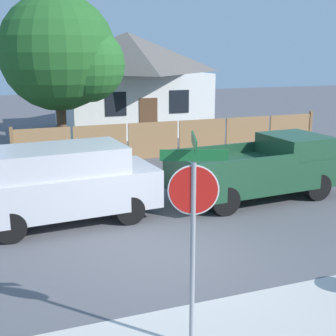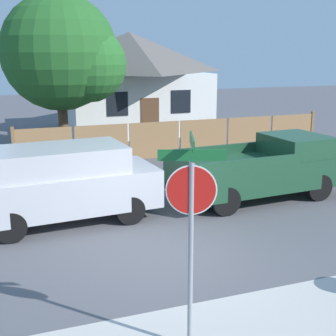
{
  "view_description": "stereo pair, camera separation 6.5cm",
  "coord_description": "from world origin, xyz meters",
  "px_view_note": "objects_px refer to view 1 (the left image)",
  "views": [
    {
      "loc": [
        -3.18,
        -8.48,
        4.13
      ],
      "look_at": [
        0.37,
        1.01,
        1.6
      ],
      "focal_mm": 50.0,
      "sensor_mm": 36.0,
      "label": 1
    },
    {
      "loc": [
        -3.12,
        -8.5,
        4.13
      ],
      "look_at": [
        0.37,
        1.01,
        1.6
      ],
      "focal_mm": 50.0,
      "sensor_mm": 36.0,
      "label": 2
    }
  ],
  "objects_px": {
    "oak_tree": "(64,55)",
    "stop_sign": "(193,210)",
    "orange_pickup": "(262,168)",
    "house": "(128,80)",
    "red_suv": "(63,182)"
  },
  "relations": [
    {
      "from": "orange_pickup",
      "to": "stop_sign",
      "type": "xyz_separation_m",
      "value": [
        -4.69,
        -5.81,
        1.2
      ]
    },
    {
      "from": "house",
      "to": "orange_pickup",
      "type": "distance_m",
      "value": 13.37
    },
    {
      "from": "house",
      "to": "oak_tree",
      "type": "xyz_separation_m",
      "value": [
        -4.12,
        -5.48,
        1.33
      ]
    },
    {
      "from": "oak_tree",
      "to": "stop_sign",
      "type": "relative_size",
      "value": 2.07
    },
    {
      "from": "oak_tree",
      "to": "orange_pickup",
      "type": "distance_m",
      "value": 9.42
    },
    {
      "from": "oak_tree",
      "to": "orange_pickup",
      "type": "height_order",
      "value": "oak_tree"
    },
    {
      "from": "orange_pickup",
      "to": "house",
      "type": "bearing_deg",
      "value": 86.79
    },
    {
      "from": "house",
      "to": "orange_pickup",
      "type": "relative_size",
      "value": 1.49
    },
    {
      "from": "oak_tree",
      "to": "stop_sign",
      "type": "height_order",
      "value": "oak_tree"
    },
    {
      "from": "red_suv",
      "to": "orange_pickup",
      "type": "relative_size",
      "value": 0.92
    },
    {
      "from": "red_suv",
      "to": "stop_sign",
      "type": "relative_size",
      "value": 1.51
    },
    {
      "from": "house",
      "to": "red_suv",
      "type": "bearing_deg",
      "value": -112.3
    },
    {
      "from": "house",
      "to": "red_suv",
      "type": "xyz_separation_m",
      "value": [
        -5.44,
        -13.27,
        -1.63
      ]
    },
    {
      "from": "house",
      "to": "orange_pickup",
      "type": "xyz_separation_m",
      "value": [
        0.19,
        -13.25,
        -1.78
      ]
    },
    {
      "from": "house",
      "to": "orange_pickup",
      "type": "height_order",
      "value": "house"
    }
  ]
}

